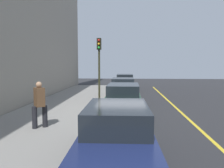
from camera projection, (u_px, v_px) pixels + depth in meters
ground_plane at (121, 113)px, 12.09m from camera, size 56.00×56.00×0.00m
sidewalk at (59, 111)px, 12.30m from camera, size 28.00×4.60×0.15m
lane_stripe_centre at (183, 114)px, 11.87m from camera, size 28.00×0.14×0.01m
parked_car_charcoal at (125, 82)px, 23.60m from camera, size 4.26×1.90×1.51m
parked_car_silver at (123, 88)px, 17.14m from camera, size 4.18×1.92×1.51m
parked_car_green at (123, 99)px, 12.08m from camera, size 4.78×1.96×1.51m
parked_car_navy at (117, 135)px, 5.95m from camera, size 4.77×1.97×1.51m
pedestrian_brown_coat at (39, 103)px, 8.78m from camera, size 0.56×0.53×1.77m
traffic_light_pole at (99, 59)px, 14.24m from camera, size 0.35×0.26×3.99m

